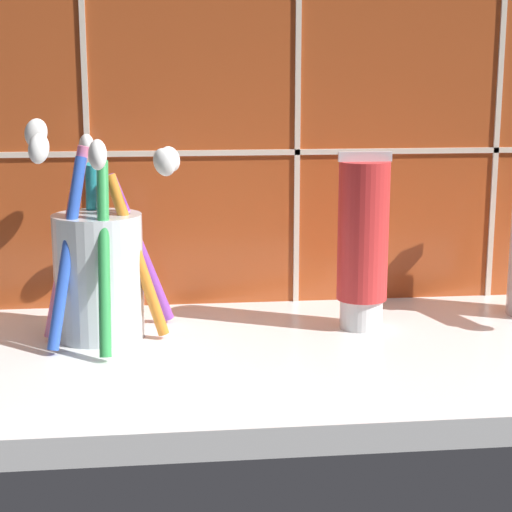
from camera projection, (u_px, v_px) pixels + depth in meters
sink_counter at (301, 361)px, 66.48cm from camera, size 74.92×29.65×2.00cm
tile_wall_backsplash at (276, 95)px, 77.00cm from camera, size 84.92×1.72×42.06cm
toothbrush_cup at (99, 267)px, 68.27cm from camera, size 12.64×14.87×17.77cm
toothpaste_tube at (363, 242)px, 70.44cm from camera, size 4.40×4.19×14.77cm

